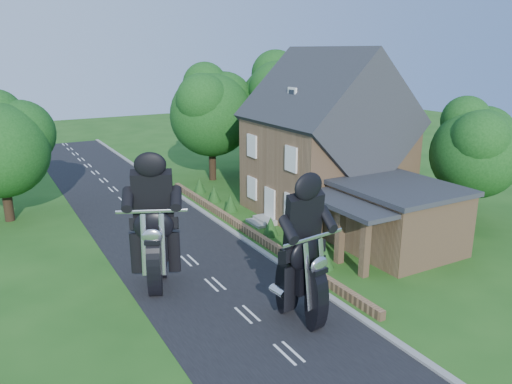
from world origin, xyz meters
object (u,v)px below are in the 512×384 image
house (326,145)px  annex (395,217)px  garden_wall (246,230)px  motorcycle_follow (157,268)px  motorcycle_lead (301,300)px

house → annex: house is taller
garden_wall → house: bearing=9.2°
house → annex: bearing=-95.2°
garden_wall → motorcycle_follow: (-6.59, -3.99, 0.71)m
motorcycle_lead → motorcycle_follow: 6.66m
motorcycle_lead → house: bearing=-137.9°
annex → motorcycle_follow: size_ratio=3.60×
house → annex: size_ratio=1.45×
house → motorcycle_lead: bearing=-130.6°
motorcycle_lead → motorcycle_follow: bearing=-61.9°
motorcycle_lead → annex: bearing=-163.8°
annex → motorcycle_lead: annex is taller
garden_wall → annex: annex is taller
garden_wall → motorcycle_lead: (-2.72, -9.42, 0.68)m
garden_wall → motorcycle_lead: motorcycle_lead is taller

